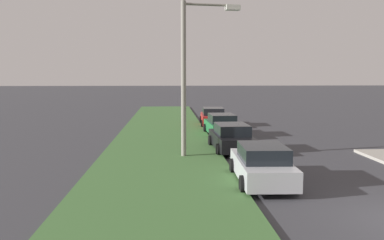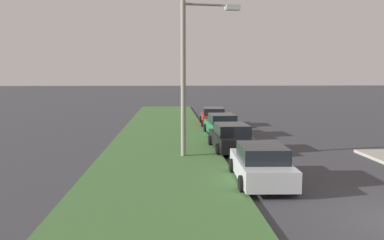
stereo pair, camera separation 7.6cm
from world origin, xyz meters
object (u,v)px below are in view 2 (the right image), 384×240
parked_car_silver (261,165)px  parked_car_red (213,117)px  parked_car_green (222,125)px  streetlight (191,68)px  parked_car_black (231,138)px

parked_car_silver → parked_car_red: bearing=1.7°
parked_car_green → streetlight: bearing=158.1°
parked_car_black → parked_car_red: bearing=-3.6°
streetlight → parked_car_red: bearing=-11.5°
parked_car_red → streetlight: (-12.23, 2.49, 3.67)m
parked_car_red → parked_car_silver: bearing=-177.8°
parked_car_silver → parked_car_green: (11.70, -0.09, 0.00)m
parked_car_red → streetlight: size_ratio=0.58×
parked_car_green → streetlight: 8.26m
parked_car_red → streetlight: bearing=171.1°
parked_car_silver → streetlight: streetlight is taller
parked_car_black → parked_car_green: same height
parked_car_black → streetlight: bearing=123.1°
parked_car_silver → parked_car_red: size_ratio=1.00×
parked_car_silver → parked_car_red: (16.96, -0.12, 0.00)m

